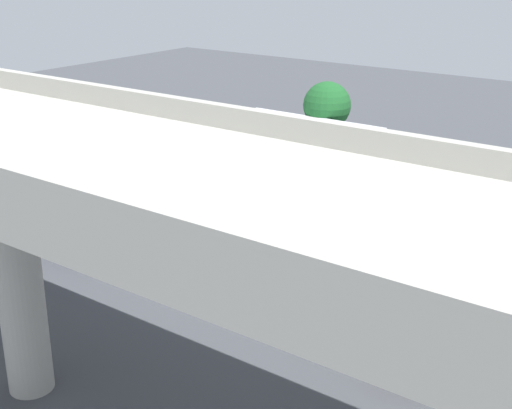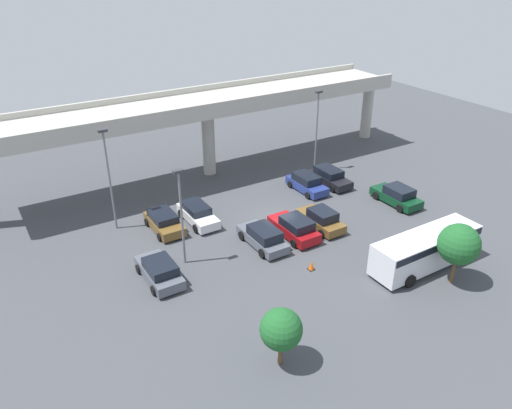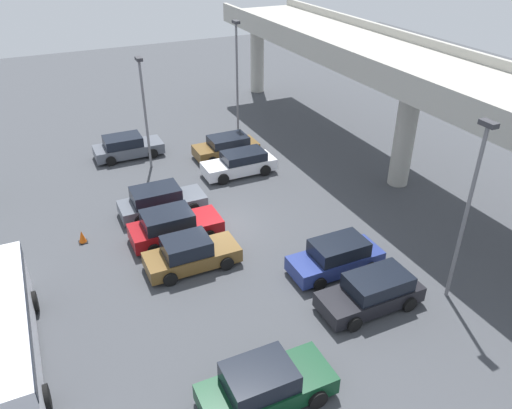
% 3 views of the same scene
% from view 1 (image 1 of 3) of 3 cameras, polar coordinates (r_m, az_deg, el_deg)
% --- Properties ---
extents(ground_plane, '(88.94, 88.94, 0.00)m').
position_cam_1_polar(ground_plane, '(29.22, 1.77, -3.55)').
color(ground_plane, '#424449').
extents(highway_overpass, '(42.74, 6.43, 8.09)m').
position_cam_1_polar(highway_overpass, '(18.81, -19.55, 3.61)').
color(highway_overpass, '#ADAAA0').
rests_on(highway_overpass, ground_plane).
extents(parked_car_1, '(2.17, 4.40, 1.46)m').
position_cam_1_polar(parked_car_1, '(22.32, 13.75, -10.01)').
color(parked_car_1, brown).
rests_on(parked_car_1, ground_plane).
extents(parked_car_2, '(2.06, 4.70, 1.50)m').
position_cam_1_polar(parked_car_2, '(23.53, 7.52, -7.87)').
color(parked_car_2, silver).
rests_on(parked_car_2, ground_plane).
extents(parked_car_3, '(2.14, 4.78, 1.60)m').
position_cam_1_polar(parked_car_3, '(29.46, 8.82, -1.99)').
color(parked_car_3, '#515660').
rests_on(parked_car_3, ground_plane).
extents(parked_car_4, '(2.22, 4.68, 1.65)m').
position_cam_1_polar(parked_car_4, '(30.83, 4.24, -0.76)').
color(parked_car_4, maroon).
rests_on(parked_car_4, ground_plane).
extents(parked_car_5, '(2.09, 4.46, 1.60)m').
position_cam_1_polar(parked_car_5, '(32.20, 0.25, 0.15)').
color(parked_car_5, brown).
rests_on(parked_car_5, ground_plane).
extents(parked_car_6, '(2.05, 4.47, 1.59)m').
position_cam_1_polar(parked_car_6, '(29.95, -11.61, -1.81)').
color(parked_car_6, navy).
rests_on(parked_car_6, ground_plane).
extents(parked_car_7, '(2.10, 4.53, 1.54)m').
position_cam_1_polar(parked_car_7, '(31.95, -14.98, -0.71)').
color(parked_car_7, black).
rests_on(parked_car_7, ground_plane).
extents(parked_car_8, '(2.20, 4.69, 1.64)m').
position_cam_1_polar(parked_car_8, '(37.59, -9.96, 2.81)').
color(parked_car_8, '#0C381E').
rests_on(parked_car_8, ground_plane).
extents(shuttle_bus, '(8.62, 2.72, 2.57)m').
position_cam_1_polar(shuttle_bus, '(39.97, 4.03, 5.25)').
color(shuttle_bus, silver).
rests_on(shuttle_bus, ground_plane).
extents(tree_front_centre, '(2.76, 2.76, 4.40)m').
position_cam_1_polar(tree_front_centre, '(41.64, 5.71, 7.88)').
color(tree_front_centre, brown).
rests_on(tree_front_centre, ground_plane).
extents(traffic_cone, '(0.44, 0.44, 0.70)m').
position_cam_1_polar(traffic_cone, '(33.87, 10.58, 0.07)').
color(traffic_cone, black).
rests_on(traffic_cone, ground_plane).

